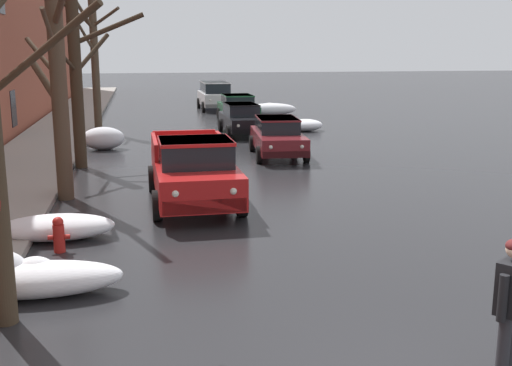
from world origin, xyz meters
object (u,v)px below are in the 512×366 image
object	(u,v)px
bare_tree_second_along_sidewalk	(59,90)
bare_tree_far_down_block	(94,51)
sedan_black_parked_kerbside_mid	(242,118)
sedan_green_parked_far_down_block	(238,107)
sedan_darkblue_at_far_intersection	(212,92)
pickup_truck_red_approaching_near_lane	(193,170)
bare_tree_mid_block	(77,73)
pedestrian_with_coffee	(511,298)
sedan_maroon_parked_kerbside_close	(278,136)
suv_white_queued_behind_truck	(215,95)
fire_hydrant	(59,234)

from	to	relation	value
bare_tree_second_along_sidewalk	bare_tree_far_down_block	bearing A→B (deg)	90.01
sedan_black_parked_kerbside_mid	sedan_green_parked_far_down_block	size ratio (longest dim) A/B	1.01
sedan_green_parked_far_down_block	sedan_darkblue_at_far_intersection	distance (m)	12.31
pickup_truck_red_approaching_near_lane	sedan_black_parked_kerbside_mid	world-z (taller)	pickup_truck_red_approaching_near_lane
bare_tree_mid_block	pedestrian_with_coffee	world-z (taller)	bare_tree_mid_block
sedan_maroon_parked_kerbside_close	suv_white_queued_behind_truck	distance (m)	18.09
sedan_maroon_parked_kerbside_close	sedan_darkblue_at_far_intersection	size ratio (longest dim) A/B	1.06
sedan_maroon_parked_kerbside_close	sedan_darkblue_at_far_intersection	xyz separation A→B (m)	(0.37, 24.16, -0.00)
bare_tree_second_along_sidewalk	sedan_green_parked_far_down_block	size ratio (longest dim) A/B	1.28
sedan_maroon_parked_kerbside_close	fire_hydrant	distance (m)	12.03
pickup_truck_red_approaching_near_lane	bare_tree_far_down_block	bearing A→B (deg)	102.29
sedan_maroon_parked_kerbside_close	suv_white_queued_behind_truck	bearing A→B (deg)	90.43
bare_tree_far_down_block	fire_hydrant	bearing A→B (deg)	-88.84
bare_tree_far_down_block	sedan_maroon_parked_kerbside_close	size ratio (longest dim) A/B	1.64
bare_tree_far_down_block	pedestrian_with_coffee	world-z (taller)	bare_tree_far_down_block
sedan_darkblue_at_far_intersection	sedan_black_parked_kerbside_mid	bearing A→B (deg)	-92.27
bare_tree_mid_block	suv_white_queued_behind_truck	world-z (taller)	bare_tree_mid_block
bare_tree_mid_block	pickup_truck_red_approaching_near_lane	bearing A→B (deg)	-60.26
bare_tree_mid_block	sedan_green_parked_far_down_block	xyz separation A→B (m)	(7.30, 12.84, -2.37)
fire_hydrant	pedestrian_with_coffee	bearing A→B (deg)	-45.54
bare_tree_second_along_sidewalk	sedan_maroon_parked_kerbside_close	size ratio (longest dim) A/B	1.27
sedan_green_parked_far_down_block	sedan_darkblue_at_far_intersection	size ratio (longest dim) A/B	1.05
bare_tree_second_along_sidewalk	sedan_black_parked_kerbside_mid	xyz separation A→B (m)	(6.63, 11.71, -2.12)
bare_tree_mid_block	pickup_truck_red_approaching_near_lane	size ratio (longest dim) A/B	1.28
bare_tree_mid_block	sedan_black_parked_kerbside_mid	size ratio (longest dim) A/B	1.54
pickup_truck_red_approaching_near_lane	fire_hydrant	bearing A→B (deg)	-130.92
pickup_truck_red_approaching_near_lane	sedan_darkblue_at_far_intersection	size ratio (longest dim) A/B	1.26
bare_tree_mid_block	pedestrian_with_coffee	bearing A→B (deg)	-67.68
sedan_black_parked_kerbside_mid	pedestrian_with_coffee	bearing A→B (deg)	-91.09
bare_tree_second_along_sidewalk	fire_hydrant	distance (m)	5.15
sedan_green_parked_far_down_block	pedestrian_with_coffee	xyz separation A→B (m)	(-1.14, -27.84, 0.28)
fire_hydrant	sedan_darkblue_at_far_intersection	bearing A→B (deg)	78.48
bare_tree_far_down_block	sedan_darkblue_at_far_intersection	distance (m)	17.60
bare_tree_far_down_block	sedan_black_parked_kerbside_mid	xyz separation A→B (m)	(6.63, -2.32, -3.03)
sedan_black_parked_kerbside_mid	fire_hydrant	bearing A→B (deg)	-111.13
pickup_truck_red_approaching_near_lane	bare_tree_mid_block	bearing A→B (deg)	119.74
sedan_maroon_parked_kerbside_close	bare_tree_far_down_block	bearing A→B (deg)	129.49
bare_tree_mid_block	sedan_black_parked_kerbside_mid	bearing A→B (deg)	47.26
sedan_black_parked_kerbside_mid	sedan_green_parked_far_down_block	distance (m)	5.76
sedan_green_parked_far_down_block	fire_hydrant	world-z (taller)	sedan_green_parked_far_down_block
sedan_maroon_parked_kerbside_close	sedan_green_parked_far_down_block	bearing A→B (deg)	88.17
pedestrian_with_coffee	fire_hydrant	world-z (taller)	pedestrian_with_coffee
bare_tree_far_down_block	sedan_darkblue_at_far_intersection	size ratio (longest dim) A/B	1.73
pickup_truck_red_approaching_near_lane	fire_hydrant	world-z (taller)	pickup_truck_red_approaching_near_lane
bare_tree_mid_block	pickup_truck_red_approaching_near_lane	xyz separation A→B (m)	(3.25, -5.69, -2.25)
bare_tree_second_along_sidewalk	bare_tree_far_down_block	xyz separation A→B (m)	(-0.00, 14.03, 0.91)
sedan_black_parked_kerbside_mid	bare_tree_mid_block	bearing A→B (deg)	-132.74
sedan_maroon_parked_kerbside_close	pedestrian_with_coffee	distance (m)	16.02
suv_white_queued_behind_truck	pedestrian_with_coffee	xyz separation A→B (m)	(-0.63, -34.08, 0.05)
pickup_truck_red_approaching_near_lane	sedan_darkblue_at_far_intersection	xyz separation A→B (m)	(4.05, 30.84, -0.13)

